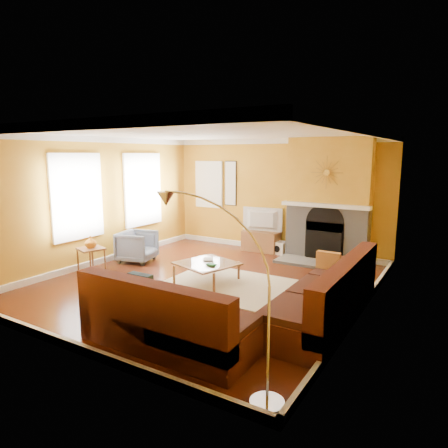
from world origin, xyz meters
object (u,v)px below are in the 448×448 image
Objects in this scene: media_console at (261,241)px; side_table at (92,260)px; armchair at (137,246)px; arc_lamp at (219,297)px; coffee_table at (207,272)px; sectional_sofa at (247,285)px.

media_console is 3.97m from side_table.
arc_lamp reaches higher than armchair.
media_console is 5.96m from arc_lamp.
arc_lamp is at bearing -143.30° from armchair.
sectional_sofa is at bearing -35.21° from coffee_table.
armchair is at bearing 79.35° from side_table.
arc_lamp reaches higher than coffee_table.
sectional_sofa is at bearing 109.94° from arc_lamp.
side_table is (-2.10, -3.36, 0.00)m from media_console.
side_table is 0.26× the size of arc_lamp.
side_table is at bearing -163.72° from coffee_table.
armchair is at bearing 169.04° from coffee_table.
sectional_sofa reaches higher than armchair.
arc_lamp is at bearing -67.94° from media_console.
media_console is 1.20× the size of armchair.
sectional_sofa is 3.70m from armchair.
side_table is (-2.32, -0.68, 0.06)m from coffee_table.
arc_lamp reaches higher than sectional_sofa.
armchair is (-1.90, -2.28, 0.09)m from media_console.
arc_lamp is at bearing -26.07° from side_table.
coffee_table is at bearing 144.79° from sectional_sofa.
sectional_sofa is 2.04m from arc_lamp.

